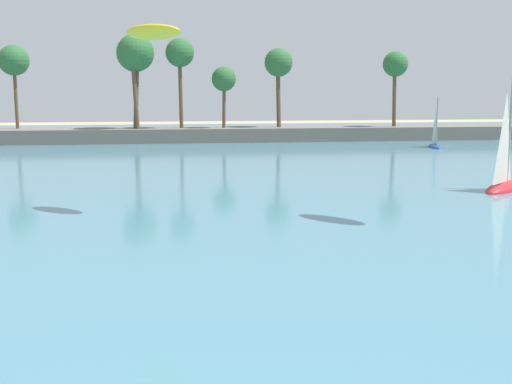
{
  "coord_description": "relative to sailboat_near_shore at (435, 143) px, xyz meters",
  "views": [
    {
      "loc": [
        -0.01,
        -2.39,
        6.79
      ],
      "look_at": [
        2.09,
        13.5,
        4.16
      ],
      "focal_mm": 44.6,
      "sensor_mm": 36.0,
      "label": 1
    }
  ],
  "objects": [
    {
      "name": "palm_headland",
      "position": [
        -31.07,
        12.0,
        2.7
      ],
      "size": [
        111.77,
        6.57,
        13.34
      ],
      "color": "slate",
      "rests_on": "ground"
    },
    {
      "name": "sea",
      "position": [
        -29.89,
        -4.22,
        -0.59
      ],
      "size": [
        220.0,
        112.59,
        0.06
      ],
      "primitive_type": "cube",
      "color": "teal",
      "rests_on": "ground"
    },
    {
      "name": "kite_aloft_low_near_shore",
      "position": [
        -30.81,
        -34.27,
        9.1
      ],
      "size": [
        3.73,
        3.48,
        1.09
      ],
      "primitive_type": "ellipsoid",
      "rotation": [
        0.52,
        0.0,
        2.43
      ],
      "color": "yellow"
    },
    {
      "name": "sailboat_near_shore",
      "position": [
        0.0,
        0.0,
        0.0
      ],
      "size": [
        2.04,
        4.43,
        6.18
      ],
      "color": "#234793",
      "rests_on": "sea"
    },
    {
      "name": "sailboat_mid_bay",
      "position": [
        -7.89,
        -29.87,
        0.17
      ],
      "size": [
        5.21,
        5.0,
        8.06
      ],
      "color": "red",
      "rests_on": "sea"
    }
  ]
}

